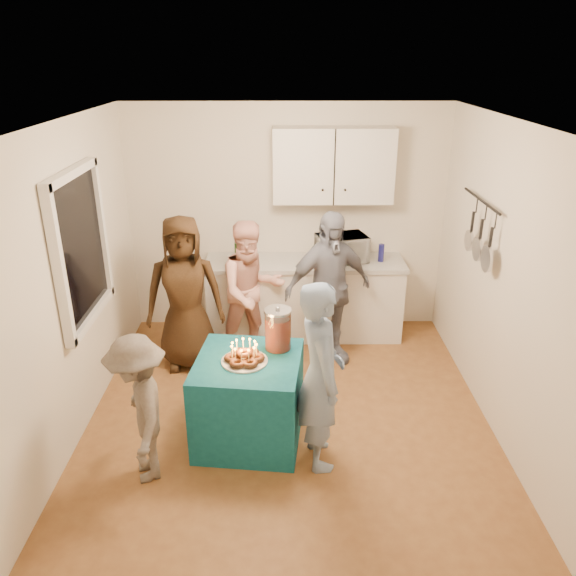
{
  "coord_description": "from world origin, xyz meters",
  "views": [
    {
      "loc": [
        -0.03,
        -4.22,
        3.09
      ],
      "look_at": [
        0.0,
        0.35,
        1.15
      ],
      "focal_mm": 35.0,
      "sensor_mm": 36.0,
      "label": 1
    }
  ],
  "objects_px": {
    "party_table": "(249,399)",
    "woman_back_right": "(328,289)",
    "microwave": "(342,248)",
    "woman_back_center": "(252,291)",
    "counter": "(304,300)",
    "child_near_left": "(140,409)",
    "man_birthday": "(320,376)",
    "punch_jar": "(278,330)",
    "woman_back_left": "(185,293)"
  },
  "relations": [
    {
      "from": "party_table",
      "to": "woman_back_right",
      "type": "distance_m",
      "value": 1.57
    },
    {
      "from": "microwave",
      "to": "woman_back_center",
      "type": "xyz_separation_m",
      "value": [
        -0.99,
        -0.5,
        -0.3
      ]
    },
    {
      "from": "counter",
      "to": "woman_back_center",
      "type": "xyz_separation_m",
      "value": [
        -0.58,
        -0.5,
        0.33
      ]
    },
    {
      "from": "counter",
      "to": "child_near_left",
      "type": "distance_m",
      "value": 2.74
    },
    {
      "from": "man_birthday",
      "to": "party_table",
      "type": "bearing_deg",
      "value": 55.45
    },
    {
      "from": "punch_jar",
      "to": "man_birthday",
      "type": "relative_size",
      "value": 0.22
    },
    {
      "from": "woman_back_right",
      "to": "woman_back_center",
      "type": "bearing_deg",
      "value": 147.42
    },
    {
      "from": "microwave",
      "to": "child_near_left",
      "type": "xyz_separation_m",
      "value": [
        -1.73,
        -2.4,
        -0.45
      ]
    },
    {
      "from": "microwave",
      "to": "woman_back_right",
      "type": "bearing_deg",
      "value": -121.79
    },
    {
      "from": "party_table",
      "to": "woman_back_left",
      "type": "height_order",
      "value": "woman_back_left"
    },
    {
      "from": "counter",
      "to": "party_table",
      "type": "xyz_separation_m",
      "value": [
        -0.53,
        -1.94,
        -0.05
      ]
    },
    {
      "from": "woman_back_left",
      "to": "woman_back_right",
      "type": "bearing_deg",
      "value": -5.19
    },
    {
      "from": "punch_jar",
      "to": "child_near_left",
      "type": "bearing_deg",
      "value": -147.51
    },
    {
      "from": "punch_jar",
      "to": "woman_back_right",
      "type": "xyz_separation_m",
      "value": [
        0.51,
        1.11,
        -0.1
      ]
    },
    {
      "from": "microwave",
      "to": "man_birthday",
      "type": "distance_m",
      "value": 2.26
    },
    {
      "from": "man_birthday",
      "to": "woman_back_right",
      "type": "relative_size",
      "value": 0.94
    },
    {
      "from": "microwave",
      "to": "woman_back_center",
      "type": "relative_size",
      "value": 0.35
    },
    {
      "from": "microwave",
      "to": "child_near_left",
      "type": "relative_size",
      "value": 0.44
    },
    {
      "from": "woman_back_left",
      "to": "woman_back_center",
      "type": "relative_size",
      "value": 1.07
    },
    {
      "from": "counter",
      "to": "punch_jar",
      "type": "distance_m",
      "value": 1.83
    },
    {
      "from": "punch_jar",
      "to": "woman_back_right",
      "type": "distance_m",
      "value": 1.22
    },
    {
      "from": "woman_back_right",
      "to": "counter",
      "type": "bearing_deg",
      "value": 85.8
    },
    {
      "from": "counter",
      "to": "punch_jar",
      "type": "height_order",
      "value": "punch_jar"
    },
    {
      "from": "counter",
      "to": "party_table",
      "type": "distance_m",
      "value": 2.01
    },
    {
      "from": "man_birthday",
      "to": "woman_back_left",
      "type": "xyz_separation_m",
      "value": [
        -1.29,
        1.53,
        0.03
      ]
    },
    {
      "from": "punch_jar",
      "to": "man_birthday",
      "type": "bearing_deg",
      "value": -55.26
    },
    {
      "from": "microwave",
      "to": "woman_back_left",
      "type": "distance_m",
      "value": 1.81
    },
    {
      "from": "child_near_left",
      "to": "microwave",
      "type": "bearing_deg",
      "value": 126.86
    },
    {
      "from": "woman_back_center",
      "to": "woman_back_left",
      "type": "bearing_deg",
      "value": 172.2
    },
    {
      "from": "woman_back_center",
      "to": "punch_jar",
      "type": "bearing_deg",
      "value": -100.07
    },
    {
      "from": "man_birthday",
      "to": "child_near_left",
      "type": "bearing_deg",
      "value": 88.64
    },
    {
      "from": "punch_jar",
      "to": "woman_back_left",
      "type": "distance_m",
      "value": 1.43
    },
    {
      "from": "party_table",
      "to": "child_near_left",
      "type": "bearing_deg",
      "value": -149.88
    },
    {
      "from": "microwave",
      "to": "child_near_left",
      "type": "bearing_deg",
      "value": -140.81
    },
    {
      "from": "counter",
      "to": "woman_back_right",
      "type": "height_order",
      "value": "woman_back_right"
    },
    {
      "from": "microwave",
      "to": "woman_back_right",
      "type": "relative_size",
      "value": 0.32
    },
    {
      "from": "woman_back_center",
      "to": "child_near_left",
      "type": "height_order",
      "value": "woman_back_center"
    },
    {
      "from": "party_table",
      "to": "man_birthday",
      "type": "bearing_deg",
      "value": -25.62
    },
    {
      "from": "woman_back_center",
      "to": "woman_back_right",
      "type": "xyz_separation_m",
      "value": [
        0.8,
        -0.13,
        0.07
      ]
    },
    {
      "from": "woman_back_center",
      "to": "woman_back_right",
      "type": "distance_m",
      "value": 0.81
    },
    {
      "from": "party_table",
      "to": "woman_back_right",
      "type": "relative_size",
      "value": 0.51
    },
    {
      "from": "counter",
      "to": "microwave",
      "type": "relative_size",
      "value": 4.11
    },
    {
      "from": "microwave",
      "to": "man_birthday",
      "type": "relative_size",
      "value": 0.34
    },
    {
      "from": "man_birthday",
      "to": "woman_back_left",
      "type": "height_order",
      "value": "woman_back_left"
    },
    {
      "from": "woman_back_center",
      "to": "child_near_left",
      "type": "relative_size",
      "value": 1.25
    },
    {
      "from": "counter",
      "to": "woman_back_right",
      "type": "distance_m",
      "value": 0.78
    },
    {
      "from": "counter",
      "to": "child_near_left",
      "type": "bearing_deg",
      "value": -118.87
    },
    {
      "from": "party_table",
      "to": "woman_back_left",
      "type": "relative_size",
      "value": 0.52
    },
    {
      "from": "microwave",
      "to": "punch_jar",
      "type": "xyz_separation_m",
      "value": [
        -0.7,
        -1.74,
        -0.13
      ]
    },
    {
      "from": "woman_back_center",
      "to": "microwave",
      "type": "bearing_deg",
      "value": 3.62
    }
  ]
}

